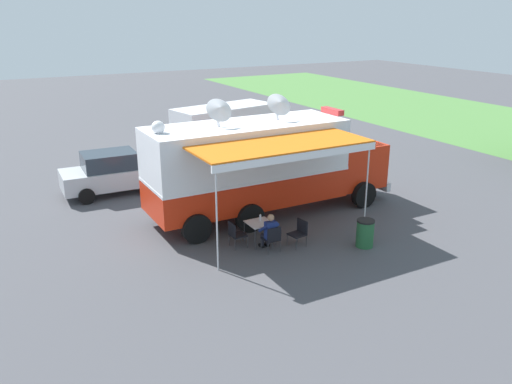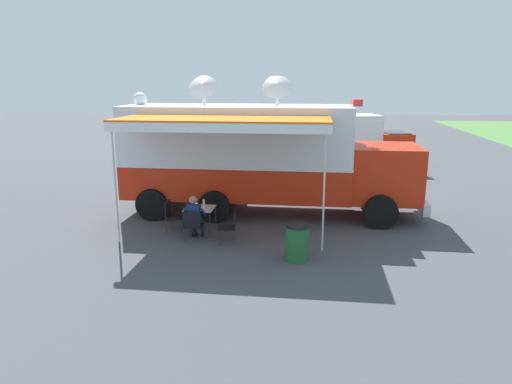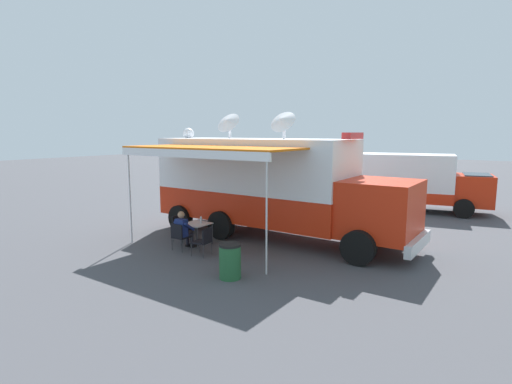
{
  "view_description": "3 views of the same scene",
  "coord_description": "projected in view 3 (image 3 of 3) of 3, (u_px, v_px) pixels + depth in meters",
  "views": [
    {
      "loc": [
        16.09,
        -8.45,
        7.18
      ],
      "look_at": [
        0.39,
        0.17,
        1.06
      ],
      "focal_mm": 36.95,
      "sensor_mm": 36.0,
      "label": 1
    },
    {
      "loc": [
        14.76,
        2.46,
        4.22
      ],
      "look_at": [
        1.34,
        0.76,
        1.02
      ],
      "focal_mm": 32.64,
      "sensor_mm": 36.0,
      "label": 2
    },
    {
      "loc": [
        11.96,
        8.3,
        3.72
      ],
      "look_at": [
        0.56,
        0.48,
        1.68
      ],
      "focal_mm": 28.3,
      "sensor_mm": 36.0,
      "label": 3
    }
  ],
  "objects": [
    {
      "name": "ground_plane",
      "position": [
        254.0,
        234.0,
        14.95
      ],
      "size": [
        100.0,
        100.0,
        0.0
      ],
      "primitive_type": "plane",
      "color": "#47474C"
    },
    {
      "name": "lot_stripe",
      "position": [
        274.0,
        222.0,
        16.85
      ],
      "size": [
        0.12,
        4.8,
        0.01
      ],
      "primitive_type": "cube",
      "rotation": [
        0.0,
        0.0,
        -0.0
      ],
      "color": "silver",
      "rests_on": "ground"
    },
    {
      "name": "command_truck",
      "position": [
        271.0,
        183.0,
        14.22
      ],
      "size": [
        4.85,
        9.49,
        4.53
      ],
      "color": "red",
      "rests_on": "ground"
    },
    {
      "name": "folding_table",
      "position": [
        196.0,
        225.0,
        13.4
      ],
      "size": [
        0.8,
        0.8,
        0.73
      ],
      "color": "silver",
      "rests_on": "ground"
    },
    {
      "name": "water_bottle",
      "position": [
        201.0,
        220.0,
        13.42
      ],
      "size": [
        0.07,
        0.07,
        0.22
      ],
      "color": "silver",
      "rests_on": "folding_table"
    },
    {
      "name": "folding_chair_at_table",
      "position": [
        179.0,
        235.0,
        12.76
      ],
      "size": [
        0.48,
        0.48,
        0.87
      ],
      "color": "black",
      "rests_on": "ground"
    },
    {
      "name": "folding_chair_beside_table",
      "position": [
        180.0,
        226.0,
        13.96
      ],
      "size": [
        0.48,
        0.48,
        0.87
      ],
      "color": "black",
      "rests_on": "ground"
    },
    {
      "name": "folding_chair_spare_by_truck",
      "position": [
        204.0,
        239.0,
        12.21
      ],
      "size": [
        0.54,
        0.54,
        0.87
      ],
      "color": "black",
      "rests_on": "ground"
    },
    {
      "name": "seated_responder",
      "position": [
        184.0,
        229.0,
        12.9
      ],
      "size": [
        0.66,
        0.55,
        1.25
      ],
      "color": "navy",
      "rests_on": "ground"
    },
    {
      "name": "trash_bin",
      "position": [
        230.0,
        261.0,
        10.33
      ],
      "size": [
        0.57,
        0.57,
        0.91
      ],
      "color": "#235B33",
      "rests_on": "ground"
    },
    {
      "name": "support_truck",
      "position": [
        406.0,
        181.0,
        19.37
      ],
      "size": [
        3.37,
        7.07,
        2.7
      ],
      "color": "white",
      "rests_on": "ground"
    },
    {
      "name": "car_behind_truck",
      "position": [
        253.0,
        188.0,
        20.99
      ],
      "size": [
        2.14,
        4.27,
        1.76
      ],
      "color": "#B2B5BA",
      "rests_on": "ground"
    }
  ]
}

